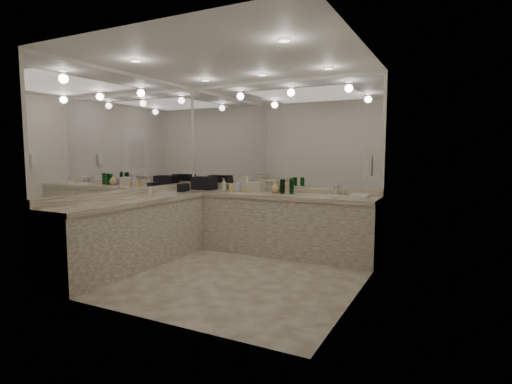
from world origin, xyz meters
The scene contains 33 objects.
floor centered at (0.00, 0.00, 0.00)m, with size 3.20×3.20×0.00m, color beige.
ceiling centered at (0.00, 0.00, 2.60)m, with size 3.20×3.20×0.00m, color white.
wall_back centered at (0.00, 1.50, 1.30)m, with size 3.20×0.02×2.60m, color silver.
wall_left centered at (-1.60, 0.00, 1.30)m, with size 0.02×3.00×2.60m, color silver.
wall_right centered at (1.60, 0.00, 1.30)m, with size 0.02×3.00×2.60m, color silver.
vanity_back_base centered at (0.00, 1.20, 0.42)m, with size 3.20×0.60×0.84m, color beige.
vanity_back_top centered at (0.00, 1.19, 0.87)m, with size 3.20×0.64×0.06m, color silver.
vanity_left_base centered at (-1.30, -0.30, 0.42)m, with size 0.60×2.40×0.84m, color beige.
vanity_left_top centered at (-1.29, -0.30, 0.87)m, with size 0.64×2.42×0.06m, color silver.
backsplash_back centered at (0.00, 1.48, 0.95)m, with size 3.20×0.04×0.10m, color silver.
backsplash_left centered at (-1.58, 0.00, 0.95)m, with size 0.04×3.00×0.10m, color silver.
mirror_back centered at (0.00, 1.49, 1.77)m, with size 3.12×0.01×1.55m, color white.
mirror_left centered at (-1.59, 0.00, 1.77)m, with size 0.01×2.92×1.55m, color white.
sink centered at (0.95, 1.20, 0.90)m, with size 0.44×0.44×0.03m, color white.
faucet centered at (0.95, 1.41, 0.97)m, with size 0.24×0.16×0.14m, color silver.
wall_phone centered at (1.56, 0.70, 1.35)m, with size 0.06×0.10×0.24m, color white.
door centered at (1.59, -0.50, 1.05)m, with size 0.02×0.82×2.10m, color white.
black_toiletry_bag centered at (-1.20, 1.24, 1.01)m, with size 0.37×0.24×0.21m, color black.
black_bag_spill centered at (-1.30, 0.83, 0.96)m, with size 0.10×0.23×0.12m, color black.
cream_cosmetic_case centered at (-0.28, 1.28, 0.98)m, with size 0.27×0.17×0.16m, color beige.
hand_towel centered at (1.33, 1.21, 0.92)m, with size 0.24×0.16×0.04m, color white.
lotion_left centered at (-1.30, 0.06, 0.96)m, with size 0.05×0.05×0.13m, color white.
soap_bottle_a centered at (-0.82, 1.24, 1.00)m, with size 0.08×0.08×0.20m, color beige.
soap_bottle_b centered at (-0.54, 1.20, 1.01)m, with size 0.09×0.10×0.21m, color silver.
soap_bottle_c centered at (0.08, 1.27, 0.99)m, with size 0.15×0.15×0.19m, color #D7B274.
green_bottle_0 centered at (0.20, 1.24, 1.01)m, with size 0.07×0.07×0.21m, color #0E4A19.
green_bottle_1 centered at (0.17, 1.29, 1.00)m, with size 0.07×0.07×0.20m, color #0E4A19.
green_bottle_2 centered at (0.33, 1.27, 1.01)m, with size 0.06×0.06×0.22m, color #0E4A19.
amenity_bottle_0 centered at (-0.79, 1.31, 0.95)m, with size 0.04×0.04×0.10m, color #3F3F4C.
amenity_bottle_1 centered at (0.02, 1.31, 0.96)m, with size 0.06×0.06×0.12m, color #9966B2.
amenity_bottle_2 centered at (-0.42, 1.17, 0.94)m, with size 0.04×0.04×0.08m, color #F2D84C.
amenity_bottle_3 centered at (-0.64, 1.15, 0.96)m, with size 0.06×0.06×0.12m, color #F2D84C.
amenity_bottle_4 centered at (0.06, 1.27, 0.95)m, with size 0.05×0.05×0.11m, color #F2D84C.
Camera 1 is at (2.51, -4.16, 1.51)m, focal length 28.00 mm.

